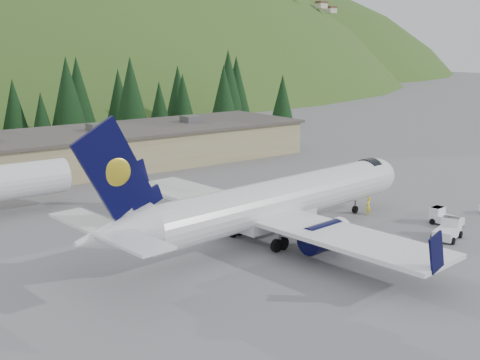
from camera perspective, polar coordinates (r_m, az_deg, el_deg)
name	(u,v)px	position (r m, az deg, el deg)	size (l,w,h in m)	color
ground	(281,236)	(53.62, 3.89, -5.30)	(600.00, 600.00, 0.00)	slate
airliner	(273,203)	(51.98, 3.15, -2.20)	(36.15, 33.97, 11.99)	white
baggage_tug_a	(448,230)	(55.66, 19.14, -4.48)	(3.60, 2.72, 1.74)	white
baggage_tug_c	(444,217)	(59.79, 18.75, -3.36)	(1.99, 3.04, 1.56)	white
terminal_building	(63,153)	(82.71, -16.40, 2.50)	(71.00, 17.00, 6.10)	#92855D
ramp_worker	(368,206)	(61.21, 12.05, -2.41)	(0.64, 0.42, 1.76)	yellow
hills	(60,276)	(278.96, -16.69, -8.70)	(614.00, 330.00, 300.00)	#2F501F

